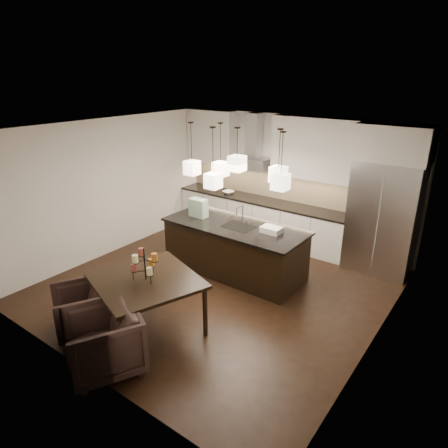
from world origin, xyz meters
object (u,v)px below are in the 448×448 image
Objects in this scene: armchair_right at (103,341)px; armchair_left at (82,309)px; dining_table at (148,304)px; refrigerator at (383,218)px; island_body at (234,250)px.

armchair_left is at bearing -172.41° from armchair_right.
dining_table is at bearing 128.15° from armchair_right.
armchair_left is at bearing -120.76° from dining_table.
dining_table is 0.97m from armchair_right.
dining_table is (-2.17, -3.98, -0.66)m from refrigerator.
armchair_left is at bearing -122.40° from refrigerator.
refrigerator reaches higher than dining_table.
refrigerator is at bearing 38.75° from island_body.
refrigerator is 5.50m from armchair_left.
armchair_left is (-0.75, -0.62, -0.05)m from dining_table.
refrigerator is 5.36m from armchair_right.
armchair_right is (-1.99, -4.94, -0.65)m from refrigerator.
armchair_right is at bearing 9.14° from armchair_left.
refrigerator reaches higher than island_body.
armchair_left is (-0.73, -2.88, -0.10)m from island_body.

